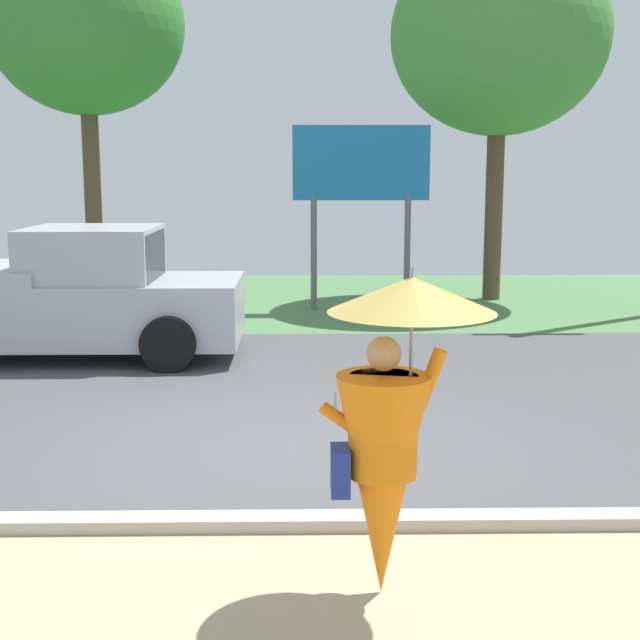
{
  "coord_description": "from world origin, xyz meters",
  "views": [
    {
      "loc": [
        0.16,
        -8.46,
        2.74
      ],
      "look_at": [
        0.33,
        1.0,
        1.1
      ],
      "focal_mm": 49.93,
      "sensor_mm": 36.0,
      "label": 1
    }
  ],
  "objects_px": {
    "monk_pedestrian": "(390,426)",
    "roadside_billboard": "(361,176)",
    "pickup_truck": "(62,297)",
    "tree_center_back": "(500,36)",
    "tree_left_far": "(85,25)"
  },
  "relations": [
    {
      "from": "monk_pedestrian",
      "to": "roadside_billboard",
      "type": "distance_m",
      "value": 11.75
    },
    {
      "from": "monk_pedestrian",
      "to": "pickup_truck",
      "type": "distance_m",
      "value": 8.43
    },
    {
      "from": "roadside_billboard",
      "to": "pickup_truck",
      "type": "bearing_deg",
      "value": -137.12
    },
    {
      "from": "monk_pedestrian",
      "to": "pickup_truck",
      "type": "xyz_separation_m",
      "value": [
        -4.04,
        7.39,
        -0.25
      ]
    },
    {
      "from": "pickup_truck",
      "to": "tree_left_far",
      "type": "bearing_deg",
      "value": 93.71
    },
    {
      "from": "pickup_truck",
      "to": "roadside_billboard",
      "type": "relative_size",
      "value": 1.49
    },
    {
      "from": "tree_left_far",
      "to": "tree_center_back",
      "type": "relative_size",
      "value": 1.04
    },
    {
      "from": "pickup_truck",
      "to": "tree_center_back",
      "type": "height_order",
      "value": "tree_center_back"
    },
    {
      "from": "pickup_truck",
      "to": "tree_center_back",
      "type": "relative_size",
      "value": 0.71
    },
    {
      "from": "pickup_truck",
      "to": "tree_center_back",
      "type": "xyz_separation_m",
      "value": [
        7.41,
        5.55,
        4.42
      ]
    },
    {
      "from": "tree_center_back",
      "to": "tree_left_far",
      "type": "bearing_deg",
      "value": 172.78
    },
    {
      "from": "monk_pedestrian",
      "to": "roadside_billboard",
      "type": "height_order",
      "value": "roadside_billboard"
    },
    {
      "from": "roadside_billboard",
      "to": "tree_center_back",
      "type": "distance_m",
      "value": 4.14
    },
    {
      "from": "tree_left_far",
      "to": "pickup_truck",
      "type": "bearing_deg",
      "value": -80.98
    },
    {
      "from": "roadside_billboard",
      "to": "tree_left_far",
      "type": "height_order",
      "value": "tree_left_far"
    }
  ]
}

